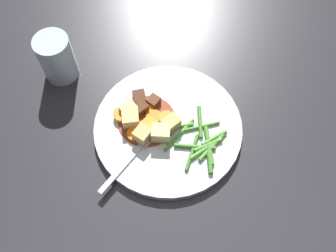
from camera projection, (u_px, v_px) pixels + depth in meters
The scene contains 33 objects.
ground_plane at pixel (168, 130), 0.75m from camera, with size 3.00×3.00×0.00m, color #2D2D33.
dinner_plate at pixel (168, 128), 0.74m from camera, with size 0.29×0.29×0.02m, color white.
stew_sauce at pixel (147, 121), 0.74m from camera, with size 0.11×0.11×0.00m, color #93381E.
carrot_slice_0 at pixel (132, 105), 0.75m from camera, with size 0.02×0.02×0.01m, color orange.
carrot_slice_1 at pixel (166, 118), 0.74m from camera, with size 0.03×0.03×0.01m, color orange.
carrot_slice_2 at pixel (155, 116), 0.74m from camera, with size 0.03×0.03×0.01m, color orange.
carrot_slice_3 at pixel (147, 106), 0.75m from camera, with size 0.03×0.03×0.01m, color orange.
carrot_slice_4 at pixel (135, 134), 0.72m from camera, with size 0.03×0.03×0.01m, color orange.
carrot_slice_5 at pixel (122, 115), 0.74m from camera, with size 0.03×0.03×0.01m, color orange.
carrot_slice_6 at pixel (144, 128), 0.73m from camera, with size 0.03×0.03×0.01m, color orange.
carrot_slice_7 at pixel (150, 124), 0.73m from camera, with size 0.03×0.03×0.01m, color orange.
potato_chunk_0 at pixel (129, 110), 0.74m from camera, with size 0.02×0.03×0.02m, color #EAD68C.
potato_chunk_1 at pixel (143, 135), 0.71m from camera, with size 0.03×0.03×0.03m, color #DBBC6B.
potato_chunk_2 at pixel (131, 118), 0.73m from camera, with size 0.03×0.03×0.03m, color #E5CC7A.
potato_chunk_3 at pixel (162, 134), 0.71m from camera, with size 0.03×0.03×0.03m, color #EAD68C.
potato_chunk_4 at pixel (172, 123), 0.72m from camera, with size 0.03×0.03×0.03m, color #DBBC6B.
meat_chunk_0 at pixel (139, 111), 0.74m from camera, with size 0.03×0.02×0.02m, color #56331E.
meat_chunk_1 at pixel (139, 98), 0.76m from camera, with size 0.02×0.03×0.02m, color #56331E.
meat_chunk_2 at pixel (154, 101), 0.75m from camera, with size 0.02×0.02×0.02m, color brown.
green_bean_0 at pixel (209, 158), 0.70m from camera, with size 0.01×0.01×0.06m, color #4C8E33.
green_bean_1 at pixel (192, 152), 0.71m from camera, with size 0.01×0.01×0.08m, color #4C8E33.
green_bean_2 at pixel (207, 147), 0.71m from camera, with size 0.01×0.01×0.06m, color #599E38.
green_bean_3 at pixel (212, 147), 0.71m from camera, with size 0.01×0.01×0.07m, color #66AD42.
green_bean_4 at pixel (195, 147), 0.71m from camera, with size 0.01×0.01×0.08m, color #4C8E33.
green_bean_5 at pixel (202, 151), 0.71m from camera, with size 0.01×0.01×0.05m, color #66AD42.
green_bean_6 at pixel (202, 126), 0.73m from camera, with size 0.01×0.01×0.07m, color #599E38.
green_bean_7 at pixel (177, 126), 0.73m from camera, with size 0.01×0.01×0.06m, color #599E38.
green_bean_8 at pixel (214, 138), 0.72m from camera, with size 0.01×0.01×0.05m, color #599E38.
green_bean_9 at pixel (210, 143), 0.72m from camera, with size 0.01×0.01×0.08m, color #599E38.
green_bean_10 at pixel (200, 122), 0.74m from camera, with size 0.01×0.01×0.07m, color #4C8E33.
green_bean_11 at pixel (179, 135), 0.72m from camera, with size 0.01×0.01×0.08m, color #66AD42.
fork at pixel (134, 154), 0.71m from camera, with size 0.04×0.18×0.00m.
water_glass at pixel (57, 58), 0.77m from camera, with size 0.07×0.07×0.10m, color silver.
Camera 1 is at (-0.17, 0.30, 0.67)m, focal length 40.99 mm.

